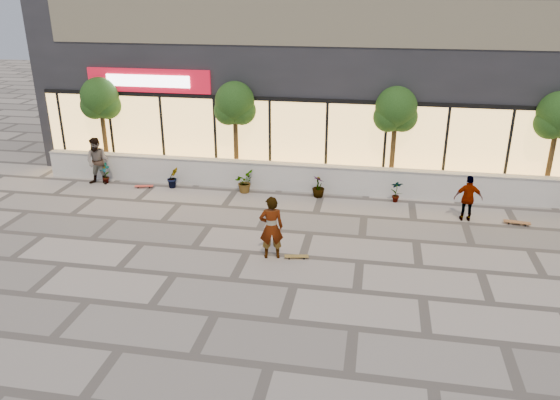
% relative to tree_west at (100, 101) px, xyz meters
% --- Properties ---
extents(ground, '(80.00, 80.00, 0.00)m').
position_rel_tree_west_xyz_m(ground, '(9.00, -7.70, -2.99)').
color(ground, '#A99D92').
rests_on(ground, ground).
extents(planter_wall, '(22.00, 0.42, 1.04)m').
position_rel_tree_west_xyz_m(planter_wall, '(9.00, -0.70, -2.46)').
color(planter_wall, silver).
rests_on(planter_wall, ground).
extents(retail_building, '(24.00, 9.17, 8.50)m').
position_rel_tree_west_xyz_m(retail_building, '(9.00, 4.79, 1.26)').
color(retail_building, '#222227').
rests_on(retail_building, ground).
extents(shrub_a, '(0.43, 0.29, 0.81)m').
position_rel_tree_west_xyz_m(shrub_a, '(0.50, -1.25, -2.58)').
color(shrub_a, '#1C3912').
rests_on(shrub_a, ground).
extents(shrub_b, '(0.57, 0.57, 0.81)m').
position_rel_tree_west_xyz_m(shrub_b, '(3.30, -1.25, -2.58)').
color(shrub_b, '#1C3912').
rests_on(shrub_b, ground).
extents(shrub_c, '(0.68, 0.77, 0.81)m').
position_rel_tree_west_xyz_m(shrub_c, '(6.10, -1.25, -2.58)').
color(shrub_c, '#1C3912').
rests_on(shrub_c, ground).
extents(shrub_d, '(0.64, 0.64, 0.81)m').
position_rel_tree_west_xyz_m(shrub_d, '(8.90, -1.25, -2.58)').
color(shrub_d, '#1C3912').
rests_on(shrub_d, ground).
extents(shrub_e, '(0.46, 0.35, 0.81)m').
position_rel_tree_west_xyz_m(shrub_e, '(11.70, -1.25, -2.58)').
color(shrub_e, '#1C3912').
rests_on(shrub_e, ground).
extents(tree_west, '(1.60, 1.50, 3.92)m').
position_rel_tree_west_xyz_m(tree_west, '(0.00, 0.00, 0.00)').
color(tree_west, '#4A351A').
rests_on(tree_west, ground).
extents(tree_midwest, '(1.60, 1.50, 3.92)m').
position_rel_tree_west_xyz_m(tree_midwest, '(5.50, 0.00, 0.00)').
color(tree_midwest, '#4A351A').
rests_on(tree_midwest, ground).
extents(tree_mideast, '(1.60, 1.50, 3.92)m').
position_rel_tree_west_xyz_m(tree_mideast, '(11.50, 0.00, 0.00)').
color(tree_mideast, '#4A351A').
rests_on(tree_mideast, ground).
extents(tree_east, '(1.60, 1.50, 3.92)m').
position_rel_tree_west_xyz_m(tree_east, '(17.00, 0.00, 0.00)').
color(tree_east, '#4A351A').
rests_on(tree_east, ground).
extents(skater_center, '(0.77, 0.60, 1.86)m').
position_rel_tree_west_xyz_m(skater_center, '(8.13, -6.24, -2.06)').
color(skater_center, white).
rests_on(skater_center, ground).
extents(skater_left, '(0.94, 0.75, 1.85)m').
position_rel_tree_west_xyz_m(skater_left, '(0.35, -1.40, -2.06)').
color(skater_left, '#9F8366').
rests_on(skater_left, ground).
extents(skater_right_near, '(0.91, 0.38, 1.55)m').
position_rel_tree_west_xyz_m(skater_right_near, '(13.95, -2.51, -2.21)').
color(skater_right_near, silver).
rests_on(skater_right_near, ground).
extents(skateboard_center, '(0.71, 0.30, 0.08)m').
position_rel_tree_west_xyz_m(skateboard_center, '(8.85, -6.20, -2.92)').
color(skateboard_center, brown).
rests_on(skateboard_center, ground).
extents(skateboard_left, '(0.73, 0.34, 0.08)m').
position_rel_tree_west_xyz_m(skateboard_left, '(2.20, -1.50, -2.91)').
color(skateboard_left, '#E93C2B').
rests_on(skateboard_left, ground).
extents(skateboard_right_near, '(0.85, 0.31, 0.10)m').
position_rel_tree_west_xyz_m(skateboard_right_near, '(15.55, -2.59, -2.90)').
color(skateboard_right_near, brown).
rests_on(skateboard_right_near, ground).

